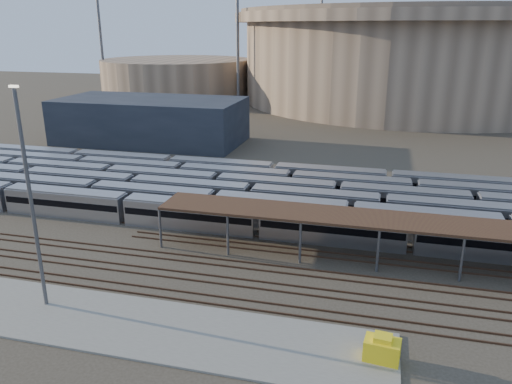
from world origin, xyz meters
name	(u,v)px	position (x,y,z in m)	size (l,w,h in m)	color
ground	(220,259)	(0.00, 0.00, 0.00)	(420.00, 420.00, 0.00)	#383026
apron	(116,322)	(-5.00, -15.00, 0.10)	(50.00, 9.00, 0.20)	gray
subway_trains	(252,194)	(-1.11, 18.50, 1.80)	(122.99, 23.90, 3.60)	#A9AAAE
inspection_shed	(420,224)	(22.00, 4.00, 4.98)	(60.30, 6.00, 5.30)	#56565B
empty_tracks	(205,278)	(0.00, -5.00, 0.09)	(170.00, 9.62, 0.18)	#4C3323
stadium	(412,54)	(25.00, 140.00, 16.47)	(124.00, 124.00, 32.50)	gray
secondary_arena	(177,78)	(-60.00, 130.00, 7.00)	(56.00, 56.00, 14.00)	gray
service_building	(151,121)	(-35.00, 55.00, 5.00)	(42.00, 20.00, 10.00)	#1E232D
floodlight_0	(238,43)	(-30.00, 110.00, 20.65)	(4.00, 1.00, 38.40)	#56565B
floodlight_1	(101,41)	(-85.00, 120.00, 20.65)	(4.00, 1.00, 38.40)	#56565B
floodlight_3	(320,39)	(-10.00, 160.00, 20.65)	(4.00, 1.00, 38.40)	#56565B
yard_light_pole	(31,201)	(-13.10, -13.88, 10.71)	(0.80, 0.36, 20.85)	#56565B
yellow_equipment	(382,350)	(18.50, -14.52, 1.09)	(2.83, 1.77, 1.77)	yellow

